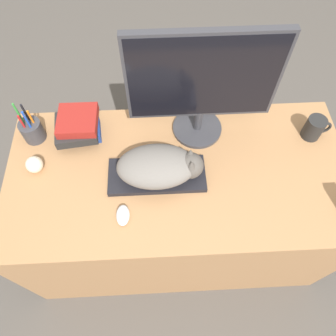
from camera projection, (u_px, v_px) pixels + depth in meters
name	position (u px, v px, depth m)	size (l,w,h in m)	color
ground_plane	(179.00, 292.00, 1.77)	(12.00, 12.00, 0.00)	#4C4742
desk	(177.00, 207.00, 1.65)	(1.43, 0.70, 0.70)	#9E7047
keyboard	(157.00, 175.00, 1.33)	(0.39, 0.16, 0.02)	black
cat	(162.00, 166.00, 1.27)	(0.34, 0.20, 0.12)	#66605B
monitor	(203.00, 82.00, 1.22)	(0.58, 0.22, 0.51)	#333338
computer_mouse	(123.00, 215.00, 1.24)	(0.05, 0.08, 0.03)	silver
coffee_mug	(315.00, 128.00, 1.40)	(0.12, 0.08, 0.10)	black
pen_cup	(32.00, 130.00, 1.40)	(0.09, 0.09, 0.21)	#38383D
baseball	(34.00, 164.00, 1.33)	(0.07, 0.07, 0.07)	beige
book_stack	(78.00, 127.00, 1.39)	(0.19, 0.19, 0.12)	navy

